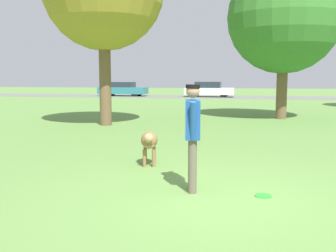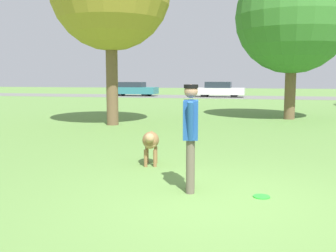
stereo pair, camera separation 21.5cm
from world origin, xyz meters
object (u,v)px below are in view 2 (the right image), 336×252
object	(u,v)px
person	(191,129)
frisbee	(262,197)
tree_mid_center	(293,16)
dog	(151,142)
parked_car_teal	(133,89)
parked_car_white	(219,90)

from	to	relation	value
person	frisbee	bearing A→B (deg)	77.21
person	tree_mid_center	size ratio (longest dim) A/B	0.25
tree_mid_center	dog	bearing A→B (deg)	-108.19
dog	parked_car_teal	xyz separation A→B (m)	(-9.95, 28.28, 0.17)
parked_car_teal	person	bearing A→B (deg)	-69.19
dog	person	bearing A→B (deg)	22.12
person	tree_mid_center	distance (m)	12.08
frisbee	tree_mid_center	world-z (taller)	tree_mid_center
tree_mid_center	parked_car_white	xyz separation A→B (m)	(-4.93, 18.12, -3.56)
frisbee	parked_car_white	world-z (taller)	parked_car_white
dog	parked_car_teal	bearing A→B (deg)	-173.21
parked_car_teal	parked_car_white	world-z (taller)	parked_car_white
frisbee	tree_mid_center	xyz separation A→B (m)	(1.07, 11.50, 4.22)
tree_mid_center	frisbee	bearing A→B (deg)	-95.31
person	parked_car_teal	size ratio (longest dim) A/B	0.36
dog	parked_car_white	size ratio (longest dim) A/B	0.21
frisbee	parked_car_white	size ratio (longest dim) A/B	0.06
dog	frisbee	world-z (taller)	dog
person	frisbee	world-z (taller)	person
dog	parked_car_teal	distance (m)	29.98
parked_car_teal	parked_car_white	bearing A→B (deg)	-1.63
person	parked_car_white	xyz separation A→B (m)	(-2.79, 29.55, -0.30)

